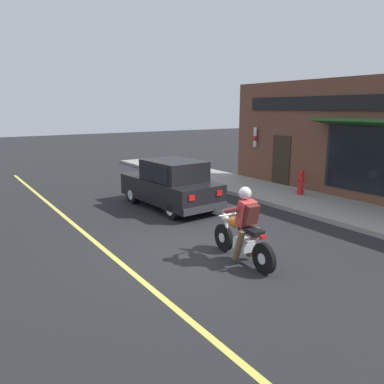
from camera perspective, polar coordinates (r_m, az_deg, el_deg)
ground_plane at (r=8.73m, az=0.83°, el=-8.68°), size 80.00×80.00×0.00m
sidewalk_curb at (r=14.35m, az=12.02°, el=-0.13°), size 2.60×22.00×0.14m
lane_stripe at (r=10.57m, az=-16.82°, el=-5.37°), size 0.12×19.80×0.01m
storefront_building at (r=13.73m, az=24.54°, el=7.06°), size 1.25×11.77×4.20m
motorcycle_with_rider at (r=7.91m, az=7.84°, el=-5.88°), size 0.60×2.02×1.62m
car_hatchback at (r=12.10m, az=-3.25°, el=1.14°), size 1.83×3.86×1.57m
fire_hydrant at (r=13.96m, az=16.25°, el=1.39°), size 0.36×0.24×0.88m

